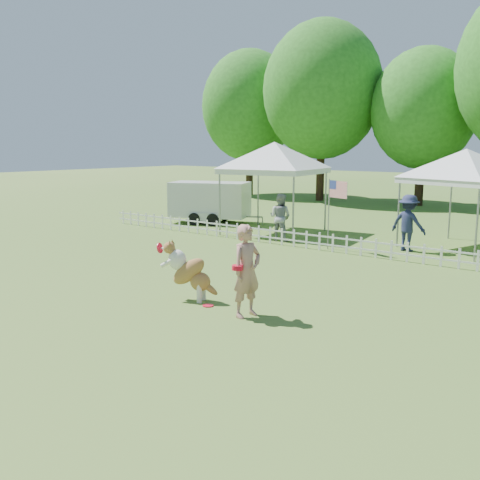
# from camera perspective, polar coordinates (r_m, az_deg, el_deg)

# --- Properties ---
(ground) EXTENTS (120.00, 120.00, 0.00)m
(ground) POSITION_cam_1_polar(r_m,az_deg,el_deg) (12.10, -5.11, -6.54)
(ground) COLOR #35591C
(ground) RESTS_ON ground
(picket_fence) EXTENTS (22.00, 0.08, 0.60)m
(picket_fence) POSITION_cam_1_polar(r_m,az_deg,el_deg) (17.65, 10.58, -0.41)
(picket_fence) COLOR white
(picket_fence) RESTS_ON ground
(handler) EXTENTS (0.57, 0.76, 1.89)m
(handler) POSITION_cam_1_polar(r_m,az_deg,el_deg) (10.81, 0.73, -3.33)
(handler) COLOR tan
(handler) RESTS_ON ground
(dog) EXTENTS (1.35, 0.83, 1.33)m
(dog) POSITION_cam_1_polar(r_m,az_deg,el_deg) (12.05, -5.40, -3.36)
(dog) COLOR brown
(dog) RESTS_ON ground
(frisbee_on_turf) EXTENTS (0.32, 0.32, 0.02)m
(frisbee_on_turf) POSITION_cam_1_polar(r_m,az_deg,el_deg) (11.74, -3.43, -6.99)
(frisbee_on_turf) COLOR red
(frisbee_on_turf) RESTS_ON ground
(canopy_tent_left) EXTENTS (3.82, 3.82, 3.52)m
(canopy_tent_left) POSITION_cam_1_polar(r_m,az_deg,el_deg) (21.29, 3.66, 5.46)
(canopy_tent_left) COLOR silver
(canopy_tent_left) RESTS_ON ground
(canopy_tent_right) EXTENTS (3.99, 3.99, 3.28)m
(canopy_tent_right) POSITION_cam_1_polar(r_m,az_deg,el_deg) (19.36, 22.70, 3.90)
(canopy_tent_right) COLOR silver
(canopy_tent_right) RESTS_ON ground
(cargo_trailer) EXTENTS (4.67, 3.38, 1.88)m
(cargo_trailer) POSITION_cam_1_polar(r_m,az_deg,el_deg) (24.16, -3.23, 4.06)
(cargo_trailer) COLOR silver
(cargo_trailer) RESTS_ON ground
(flag_pole) EXTENTS (0.89, 0.41, 2.37)m
(flag_pole) POSITION_cam_1_polar(r_m,az_deg,el_deg) (18.12, 9.43, 2.73)
(flag_pole) COLOR gray
(flag_pole) RESTS_ON ground
(spectator_a) EXTENTS (0.91, 0.74, 1.74)m
(spectator_a) POSITION_cam_1_polar(r_m,az_deg,el_deg) (19.59, 4.30, 2.45)
(spectator_a) COLOR #999A9E
(spectator_a) RESTS_ON ground
(spectator_b) EXTENTS (1.31, 0.88, 1.87)m
(spectator_b) POSITION_cam_1_polar(r_m,az_deg,el_deg) (18.45, 17.52, 1.74)
(spectator_b) COLOR #222749
(spectator_b) RESTS_ON ground
(tree_far_left) EXTENTS (6.60, 6.60, 11.00)m
(tree_far_left) POSITION_cam_1_polar(r_m,az_deg,el_deg) (38.19, 1.03, 13.10)
(tree_far_left) COLOR #27621C
(tree_far_left) RESTS_ON ground
(tree_left) EXTENTS (7.40, 7.40, 12.00)m
(tree_left) POSITION_cam_1_polar(r_m,az_deg,el_deg) (34.51, 8.75, 14.16)
(tree_left) COLOR #27621C
(tree_left) RESTS_ON ground
(tree_center_left) EXTENTS (6.00, 6.00, 9.80)m
(tree_center_left) POSITION_cam_1_polar(r_m,az_deg,el_deg) (32.86, 18.94, 12.03)
(tree_center_left) COLOR #27621C
(tree_center_left) RESTS_ON ground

